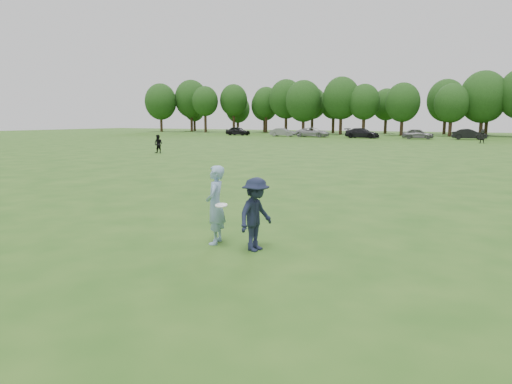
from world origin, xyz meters
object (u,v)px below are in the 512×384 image
car_c (313,132)px  car_a (238,131)px  thrower (215,205)px  car_d (362,133)px  car_e (418,134)px  player_far_a (158,144)px  player_far_d (482,136)px  car_b (283,132)px  defender (256,214)px  car_f (469,134)px

car_c → car_a: bearing=87.0°
car_c → thrower: bearing=-159.5°
car_d → car_e: size_ratio=1.18×
player_far_a → car_c: 38.19m
player_far_d → car_b: bearing=177.2°
car_c → car_e: same height
defender → player_far_d: player_far_d is taller
car_d → car_f: (14.34, 1.75, -0.00)m
player_far_a → car_d: (7.07, 37.91, -0.03)m
thrower → defender: 1.09m
player_far_d → car_a: (-38.39, 9.49, -0.09)m
car_f → car_c: bearing=86.6°
thrower → car_f: 60.90m
car_c → car_e: (15.71, 0.02, -0.00)m
player_far_a → car_e: player_far_a is taller
player_far_d → car_e: (-8.39, 8.30, -0.10)m
car_b → car_f: car_f is taller
thrower → player_far_a: size_ratio=1.17×
car_c → player_far_d: bearing=-107.1°
car_d → car_c: bearing=94.4°
thrower → player_far_a: 28.62m
car_b → player_far_d: bearing=-106.4°
player_far_a → car_f: 45.07m
player_far_a → car_b: player_far_a is taller
defender → car_d: 60.65m
car_d → car_f: 14.44m
car_f → player_far_a: bearing=144.5°
thrower → defender: (1.08, -0.08, -0.10)m
car_e → car_f: size_ratio=0.96×
car_b → car_d: car_d is taller
car_a → player_far_d: bearing=-100.8°
car_a → car_c: 14.35m
car_e → car_a: bearing=80.2°
car_a → car_d: car_a is taller
player_far_d → car_f: size_ratio=0.37×
defender → car_b: size_ratio=0.39×
car_c → car_f: bearing=-84.3°
defender → thrower: bearing=93.3°
player_far_d → car_d: (-16.23, 8.00, -0.10)m
defender → car_f: defender is taller
car_e → car_f: 6.66m
player_far_a → car_d: 38.56m
player_far_d → car_f: player_far_d is taller
defender → car_f: size_ratio=0.36×
player_far_d → car_c: bearing=174.2°
defender → car_d: size_ratio=0.32×
thrower → car_e: thrower is taller
player_far_a → car_d: size_ratio=0.30×
car_d → car_a: bearing=92.6°
car_a → car_e: bearing=-89.2°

